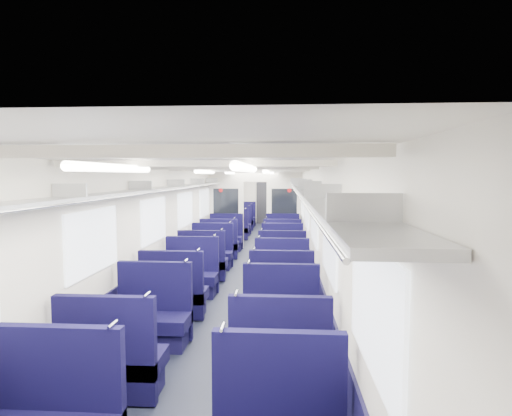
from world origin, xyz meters
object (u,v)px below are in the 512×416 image
Objects in this scene: seat_16 at (219,246)px; seat_20 at (234,230)px; seat_5 at (280,364)px; seat_10 at (191,277)px; seat_13 at (282,264)px; seat_24 at (241,222)px; seat_4 at (112,364)px; seat_14 at (212,254)px; seat_12 at (203,264)px; seat_17 at (282,246)px; bulkhead at (255,207)px; seat_18 at (226,239)px; seat_25 at (283,222)px; seat_9 at (281,295)px; seat_7 at (281,323)px; end_door at (265,202)px; seat_27 at (283,219)px; seat_23 at (283,226)px; seat_19 at (282,239)px; seat_21 at (283,230)px; seat_26 at (244,219)px; seat_22 at (238,226)px; seat_11 at (282,280)px; seat_8 at (174,296)px; seat_6 at (153,319)px; seat_15 at (282,255)px.

seat_16 and seat_20 have the same top height.
seat_5 is 3.80m from seat_10.
seat_13 is 7.98m from seat_24.
seat_13 is (0.00, 4.63, 0.00)m from seat_5.
seat_4 is 1.00× the size of seat_14.
seat_12 and seat_16 have the same top height.
seat_4 and seat_17 have the same top height.
bulkhead is 2.55× the size of seat_12.
seat_18 is 1.00× the size of seat_25.
seat_9 is 10.01m from seat_25.
seat_16 is (-1.66, 5.64, 0.00)m from seat_7.
end_door is 1.70m from seat_27.
seat_23 is at bearing 75.89° from seat_12.
seat_12 is 1.00× the size of seat_19.
seat_19 is 4.61m from seat_24.
seat_17 is 1.00× the size of seat_21.
end_door reaches higher than seat_23.
end_door reaches higher than seat_26.
seat_16 is at bearing -90.00° from seat_18.
seat_13 is (1.66, 1.21, 0.00)m from seat_10.
seat_19 is at bearing 3.80° from seat_18.
bulkhead is 2.55× the size of seat_21.
seat_18 is (0.00, 4.60, 0.00)m from seat_10.
seat_12 and seat_23 have the same top height.
seat_9 is 2.73m from seat_12.
end_door is 3.89m from seat_22.
seat_9 is 7.82m from seat_20.
seat_11 is at bearing 90.00° from seat_7.
seat_13 is at bearing -77.99° from seat_24.
seat_26 is at bearing 90.00° from seat_8.
seat_4 and seat_8 have the same top height.
seat_17 is (1.66, 5.70, 0.00)m from seat_6.
seat_16 is 1.00× the size of seat_20.
seat_5 is 10.15m from seat_20.
seat_9 and seat_21 have the same top height.
end_door is 1.69m from seat_26.
seat_12 is 1.08m from seat_14.
seat_17 is at bearing 73.75° from seat_6.
seat_26 is 1.00× the size of seat_27.
bulkhead is at bearing 106.80° from seat_15.
seat_19 is at bearing 56.57° from seat_14.
seat_7 is 1.00× the size of seat_11.
seat_25 is (1.66, 12.49, 0.00)m from seat_4.
seat_4 is 11.24m from seat_22.
seat_9 is 1.00× the size of seat_19.
seat_26 is at bearing 90.00° from seat_6.
seat_4 is at bearing -95.55° from bulkhead.
seat_23 is (1.66, 11.24, 0.00)m from seat_4.
seat_10 is 1.00× the size of seat_19.
seat_18 is at bearing -96.90° from end_door.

